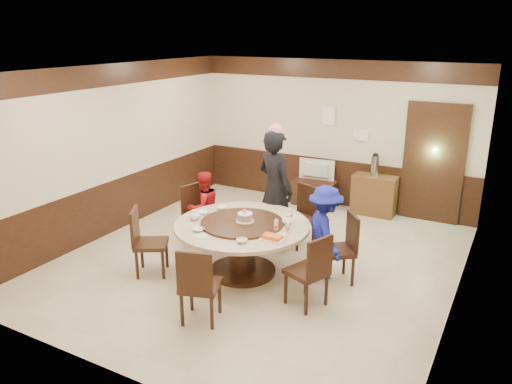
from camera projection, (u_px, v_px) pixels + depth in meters
The scene contains 31 objects.
room at pixel (261, 192), 7.22m from camera, with size 6.00×6.04×2.84m.
banquet_table at pixel (242, 238), 6.99m from camera, with size 1.89×1.89×0.78m.
chair_0 at pixel (338, 260), 6.83m from camera, with size 0.62×0.62×0.97m.
chair_1 at pixel (298, 226), 8.01m from camera, with size 0.57×0.57×0.97m.
chair_2 at pixel (200, 226), 8.03m from camera, with size 0.55×0.54×0.97m.
chair_3 at pixel (150, 253), 7.05m from camera, with size 0.61×0.60×0.97m.
chair_4 at pixel (200, 297), 5.88m from camera, with size 0.55×0.56×0.97m.
chair_5 at pixel (308, 283), 6.22m from camera, with size 0.57×0.57×0.97m.
person_standing at pixel (275, 189), 7.79m from camera, with size 0.69×0.45×1.89m, color black.
person_red at pixel (204, 207), 8.03m from camera, with size 0.58×0.45×1.19m, color #A9161A.
person_blue at pixel (325, 232), 6.86m from camera, with size 0.85×0.49×1.32m, color #172099.
birthday_cake at pixel (245, 217), 6.91m from camera, with size 0.26×0.26×0.18m.
teapot_left at pixel (195, 216), 7.04m from camera, with size 0.17×0.15×0.13m, color white.
teapot_right at pixel (287, 220), 6.88m from camera, with size 0.17×0.15×0.13m, color white.
bowl_0 at pixel (222, 208), 7.49m from camera, with size 0.15×0.15×0.04m, color white.
bowl_1 at pixel (242, 241), 6.30m from camera, with size 0.15×0.15×0.05m, color white.
bowl_2 at pixel (198, 230), 6.67m from camera, with size 0.15×0.15×0.04m, color white.
bowl_3 at pixel (281, 236), 6.46m from camera, with size 0.14×0.14×0.04m, color white.
bowl_4 at pixel (203, 212), 7.29m from camera, with size 0.17×0.17×0.04m, color white.
saucer_near at pixel (201, 236), 6.49m from camera, with size 0.18×0.18×0.01m, color white.
saucer_far at pixel (287, 218), 7.13m from camera, with size 0.18×0.18×0.01m, color white.
shrimp_platter at pixel (272, 238), 6.39m from camera, with size 0.30×0.20×0.06m.
bottle_0 at pixel (276, 226), 6.63m from camera, with size 0.06×0.06×0.16m, color white.
bottle_1 at pixel (288, 227), 6.58m from camera, with size 0.06×0.06×0.16m, color white.
bottle_2 at pixel (290, 215), 7.02m from camera, with size 0.06×0.06×0.16m, color white.
tv_stand at pixel (315, 192), 9.87m from camera, with size 0.85×0.45×0.50m, color black.
television at pixel (316, 170), 9.73m from camera, with size 0.71×0.09×0.41m, color #959598.
side_cabinet at pixel (374, 195), 9.32m from camera, with size 0.80×0.40×0.75m, color brown.
thermos at pixel (375, 166), 9.16m from camera, with size 0.15×0.15×0.38m, color silver.
notice_left at pixel (329, 116), 9.52m from camera, with size 0.25×0.00×0.35m, color white.
notice_right at pixel (361, 135), 9.31m from camera, with size 0.30×0.00×0.22m, color white.
Camera 1 is at (3.24, -6.05, 3.31)m, focal length 35.00 mm.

